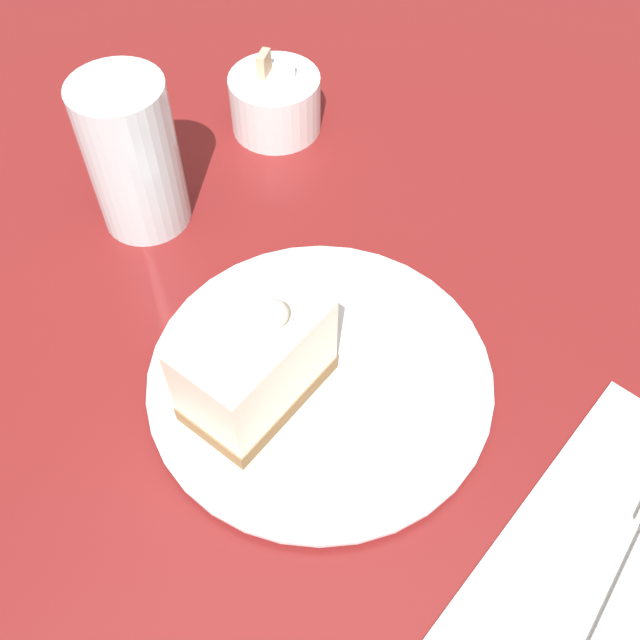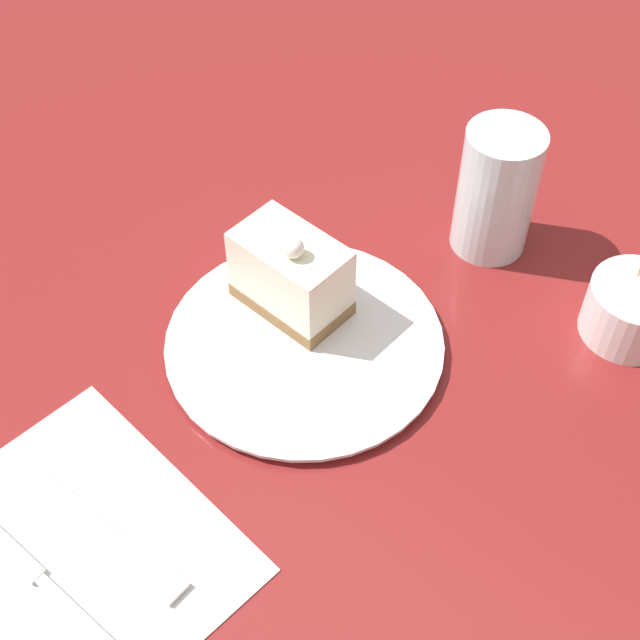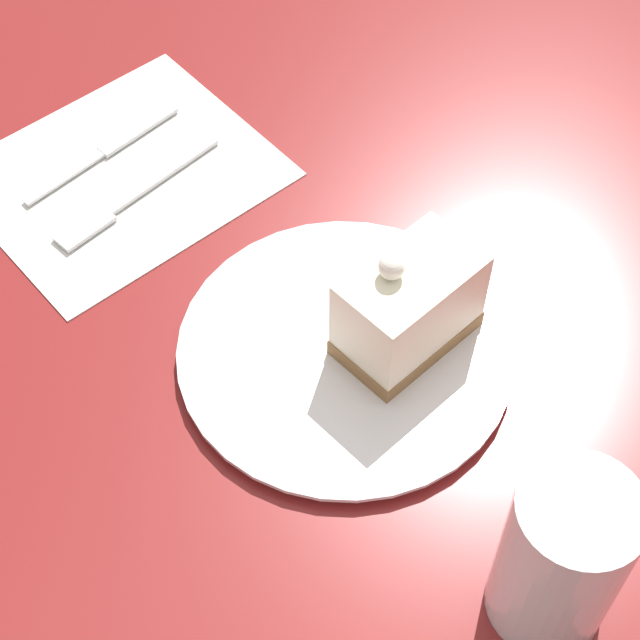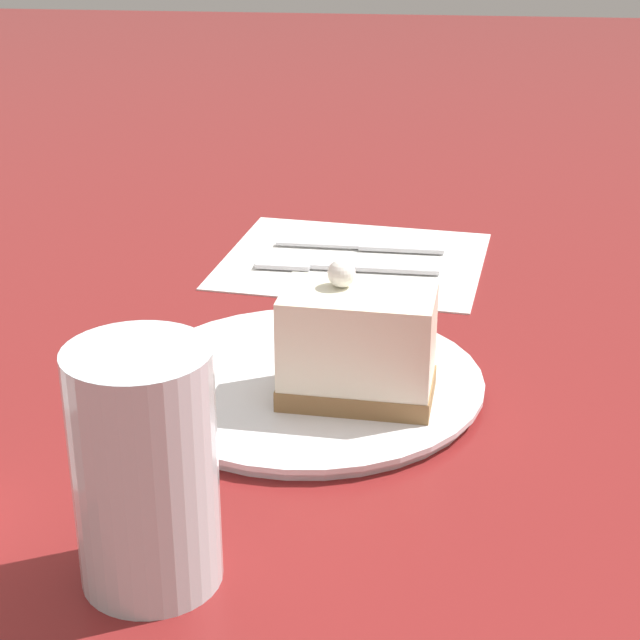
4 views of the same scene
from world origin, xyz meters
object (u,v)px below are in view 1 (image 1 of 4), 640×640
plate (320,377)px  cake_slice (253,361)px  sugar_bowl (275,103)px  drinking_glass (133,157)px

plate → cake_slice: size_ratio=2.33×
sugar_bowl → plate: bearing=-47.8°
cake_slice → sugar_bowl: (-0.17, 0.26, -0.02)m
cake_slice → drinking_glass: size_ratio=0.81×
drinking_glass → cake_slice: bearing=-26.4°
cake_slice → drinking_glass: 0.22m
plate → sugar_bowl: 0.30m
cake_slice → sugar_bowl: size_ratio=1.25×
drinking_glass → sugar_bowl: bearing=82.1°
cake_slice → sugar_bowl: cake_slice is taller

